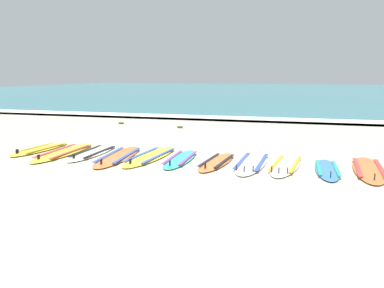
{
  "coord_description": "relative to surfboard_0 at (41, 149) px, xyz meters",
  "views": [
    {
      "loc": [
        2.63,
        -7.96,
        1.98
      ],
      "look_at": [
        0.11,
        1.14,
        0.25
      ],
      "focal_mm": 35.71,
      "sensor_mm": 36.0,
      "label": 1
    }
  ],
  "objects": [
    {
      "name": "ground_plane",
      "position": [
        3.85,
        -0.48,
        -0.04
      ],
      "size": [
        80.0,
        80.0,
        0.0
      ],
      "primitive_type": "plane",
      "color": "#B7AD93"
    },
    {
      "name": "sea",
      "position": [
        3.85,
        37.42,
        0.01
      ],
      "size": [
        80.0,
        60.0,
        0.1
      ],
      "primitive_type": "cube",
      "color": "teal",
      "rests_on": "ground"
    },
    {
      "name": "wave_foam_strip",
      "position": [
        3.85,
        8.03,
        0.02
      ],
      "size": [
        80.0,
        1.21,
        0.11
      ],
      "primitive_type": "cube",
      "color": "white",
      "rests_on": "ground"
    },
    {
      "name": "surfboard_0",
      "position": [
        0.0,
        0.0,
        0.0
      ],
      "size": [
        0.68,
        2.08,
        0.18
      ],
      "color": "yellow",
      "rests_on": "ground"
    },
    {
      "name": "surfboard_1",
      "position": [
        0.83,
        -0.21,
        -0.0
      ],
      "size": [
        0.69,
        2.57,
        0.18
      ],
      "color": "yellow",
      "rests_on": "ground"
    },
    {
      "name": "surfboard_2",
      "position": [
        1.57,
        -0.05,
        -0.0
      ],
      "size": [
        0.58,
        2.22,
        0.18
      ],
      "color": "silver",
      "rests_on": "ground"
    },
    {
      "name": "surfboard_3",
      "position": [
        2.38,
        -0.26,
        -0.0
      ],
      "size": [
        0.86,
        2.6,
        0.18
      ],
      "color": "orange",
      "rests_on": "ground"
    },
    {
      "name": "surfboard_4",
      "position": [
        3.12,
        -0.06,
        -0.0
      ],
      "size": [
        0.82,
        2.57,
        0.18
      ],
      "color": "yellow",
      "rests_on": "ground"
    },
    {
      "name": "surfboard_5",
      "position": [
        3.91,
        -0.15,
        -0.0
      ],
      "size": [
        0.57,
        2.12,
        0.18
      ],
      "color": "#2DB793",
      "rests_on": "ground"
    },
    {
      "name": "surfboard_6",
      "position": [
        4.79,
        -0.22,
        0.0
      ],
      "size": [
        0.71,
        2.07,
        0.18
      ],
      "color": "orange",
      "rests_on": "ground"
    },
    {
      "name": "surfboard_7",
      "position": [
        5.56,
        -0.09,
        0.0
      ],
      "size": [
        0.72,
        2.47,
        0.18
      ],
      "color": "white",
      "rests_on": "ground"
    },
    {
      "name": "surfboard_8",
      "position": [
        6.3,
        -0.13,
        0.0
      ],
      "size": [
        0.83,
        2.29,
        0.18
      ],
      "color": "white",
      "rests_on": "ground"
    },
    {
      "name": "surfboard_9",
      "position": [
        7.14,
        -0.29,
        0.0
      ],
      "size": [
        0.5,
        1.93,
        0.18
      ],
      "color": "#3875CC",
      "rests_on": "ground"
    },
    {
      "name": "surfboard_10",
      "position": [
        7.97,
        -0.05,
        -0.0
      ],
      "size": [
        0.76,
        2.48,
        0.18
      ],
      "color": "orange",
      "rests_on": "ground"
    },
    {
      "name": "seaweed_clump_near_shoreline",
      "position": [
        2.28,
        5.04,
        0.01
      ],
      "size": [
        0.24,
        0.19,
        0.08
      ],
      "primitive_type": "ellipsoid",
      "color": "#384723",
      "rests_on": "ground"
    },
    {
      "name": "seaweed_clump_mid_sand",
      "position": [
        -0.35,
        5.52,
        0.01
      ],
      "size": [
        0.24,
        0.19,
        0.09
      ],
      "primitive_type": "ellipsoid",
      "color": "#384723",
      "rests_on": "ground"
    }
  ]
}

